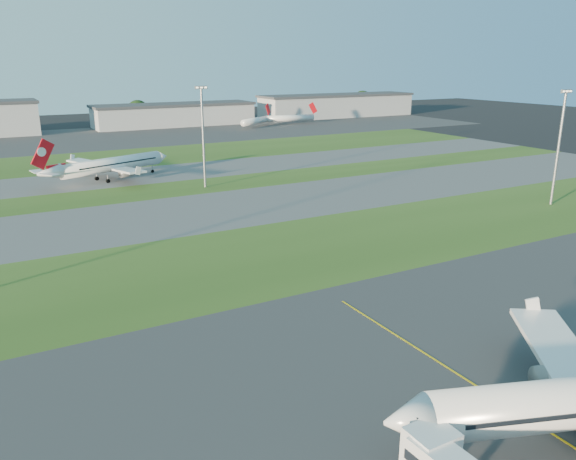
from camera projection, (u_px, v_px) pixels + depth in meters
ground at (488, 435)px, 49.46m from camera, size 700.00×700.00×0.00m
apron_near at (488, 435)px, 49.46m from camera, size 300.00×70.00×0.01m
grass_strip_a at (242, 260)px, 92.99m from camera, size 300.00×34.00×0.01m
taxiway_a at (178, 215)px, 120.61m from camera, size 300.00×32.00×0.01m
grass_strip_b at (147, 192)px, 141.54m from camera, size 300.00×18.00×0.01m
taxiway_b at (125, 177)px, 159.96m from camera, size 300.00×26.00×0.01m
grass_strip_c at (102, 160)px, 187.58m from camera, size 300.00×40.00×0.01m
apron_far at (72, 139)px, 237.81m from camera, size 400.00×80.00×0.01m
yellow_line at (526, 418)px, 51.78m from camera, size 0.25×60.00×0.02m
airliner_taxiing at (111, 165)px, 154.88m from camera, size 36.28×30.77×11.93m
mini_jet_near at (256, 121)px, 280.57m from camera, size 24.29×18.02×9.48m
mini_jet_far at (291, 118)px, 293.66m from camera, size 28.59×6.33×9.48m
light_mast_centre at (203, 130)px, 142.58m from camera, size 3.20×0.70×25.80m
light_mast_east at (560, 140)px, 125.00m from camera, size 3.20×0.70×25.80m
hangar_east at (175, 114)px, 286.88m from camera, size 81.60×23.00×11.20m
hangar_far_east at (337, 105)px, 333.09m from camera, size 96.90×23.00×13.20m
tree_mid_west at (11, 119)px, 261.15m from camera, size 9.90×9.90×10.80m
tree_mid_east at (138, 111)px, 291.28m from camera, size 11.55×11.55×12.60m
tree_east at (268, 107)px, 324.67m from camera, size 10.45×10.45×11.40m
tree_far_east at (362, 101)px, 360.20m from camera, size 12.65×12.65×13.80m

